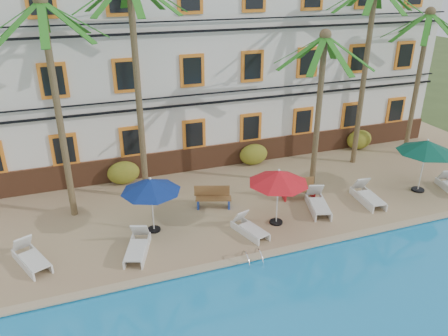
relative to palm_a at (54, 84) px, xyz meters
name	(u,v)px	position (x,y,z in m)	size (l,w,h in m)	color
ground	(284,241)	(7.43, -4.37, -5.69)	(100.00, 100.00, 0.00)	#384C23
pool_deck	(237,184)	(7.43, 0.63, -5.56)	(30.00, 12.00, 0.25)	tan
pool_coping	(296,248)	(7.43, -5.27, -5.41)	(30.00, 0.35, 0.06)	tan
hotel_building	(204,55)	(7.43, 5.61, -0.31)	(25.40, 6.44, 10.22)	silver
palm_a	(54,84)	(0.00, 0.00, 0.00)	(4.28, 4.28, 8.54)	brown
palm_b	(136,64)	(3.08, 0.49, 0.42)	(4.28, 4.28, 9.28)	brown
palm_c	(321,88)	(10.72, -0.75, -0.87)	(4.28, 4.28, 7.03)	brown
palm_d	(367,51)	(14.03, 0.72, 0.28)	(4.28, 4.28, 9.04)	brown
palm_e	(421,63)	(17.44, 0.78, -0.53)	(4.28, 4.28, 7.62)	brown
shrub_left	(124,173)	(2.35, 2.23, -4.89)	(1.50, 0.90, 1.10)	#2D5518
shrub_mid	(254,154)	(8.98, 2.23, -4.89)	(1.50, 0.90, 1.10)	#2D5518
shrub_right	(359,140)	(15.43, 2.23, -4.89)	(1.50, 0.90, 1.10)	#2D5518
umbrella_blue	(151,186)	(2.84, -2.33, -3.51)	(2.26, 2.26, 2.27)	black
umbrella_red	(279,177)	(7.53, -3.44, -3.42)	(2.36, 2.36, 2.36)	black
umbrella_green	(427,147)	(14.88, -3.08, -3.29)	(2.52, 2.52, 2.52)	black
lounger_a	(31,257)	(-1.53, -3.05, -5.15)	(1.38, 1.99, 0.89)	silver
lounger_b	(138,246)	(2.00, -3.61, -5.15)	(1.26, 1.99, 0.89)	silver
lounger_c	(249,228)	(6.22, -3.78, -5.18)	(1.07, 1.77, 0.79)	silver
lounger_d	(318,203)	(9.64, -3.05, -5.13)	(1.26, 2.09, 0.93)	silver
lounger_e	(368,195)	(12.03, -3.17, -5.14)	(0.88, 1.99, 0.91)	silver
bench_left	(214,197)	(5.61, -1.32, -4.97)	(1.57, 0.94, 0.93)	olive
bench_right	(299,188)	(9.37, -1.85, -4.97)	(1.57, 0.78, 0.93)	olive
pool_ladder	(252,260)	(5.66, -5.37, -5.44)	(0.54, 0.74, 0.74)	silver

